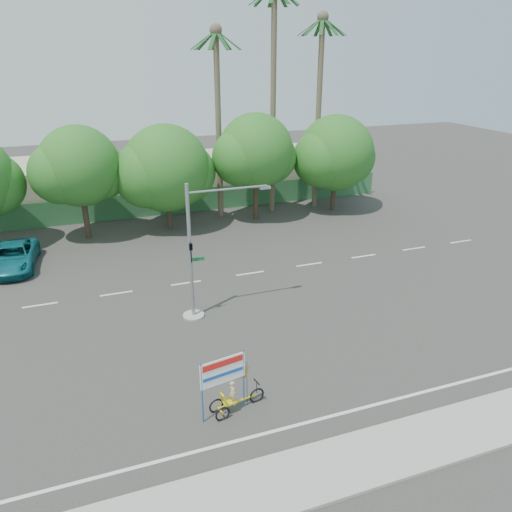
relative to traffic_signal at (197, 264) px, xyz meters
name	(u,v)px	position (x,y,z in m)	size (l,w,h in m)	color
ground	(267,347)	(2.20, -3.98, -2.92)	(120.00, 120.00, 0.00)	#33302D
sidewalk_near	(348,463)	(2.20, -11.48, -2.86)	(50.00, 2.40, 0.12)	gray
fence	(173,202)	(2.20, 17.52, -1.92)	(38.00, 0.08, 2.00)	#336B3D
building_left	(43,188)	(-7.80, 22.02, -0.92)	(12.00, 8.00, 4.00)	#B8AE92
building_right	(247,173)	(10.20, 22.02, -1.12)	(14.00, 8.00, 3.60)	#B8AE92
tree_left	(79,169)	(-4.85, 14.02, 2.14)	(6.66, 5.60, 8.07)	#473828
tree_center	(166,171)	(1.14, 14.02, 1.55)	(7.62, 6.40, 7.85)	#473828
tree_right	(255,154)	(8.15, 14.02, 2.32)	(6.90, 5.80, 8.36)	#473828
tree_far_right	(335,155)	(15.15, 14.02, 1.73)	(7.38, 6.20, 7.94)	#473828
palm_tall	(273,81)	(10.20, 15.52, 7.55)	(3.73, 3.79, 17.45)	#70604C
palm_mid	(319,94)	(14.20, 15.52, 6.48)	(3.73, 3.79, 15.45)	#70604C
palm_short	(218,104)	(5.70, 15.52, 5.94)	(3.73, 3.79, 14.45)	#70604C
traffic_signal	(197,264)	(0.00, 0.00, 0.00)	(4.72, 1.10, 7.00)	gray
trike_billboard	(230,389)	(-0.71, -7.63, -1.87)	(2.63, 0.85, 2.61)	black
pickup_truck	(14,257)	(-9.39, 9.88, -2.17)	(2.49, 5.41, 1.50)	#0F636F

